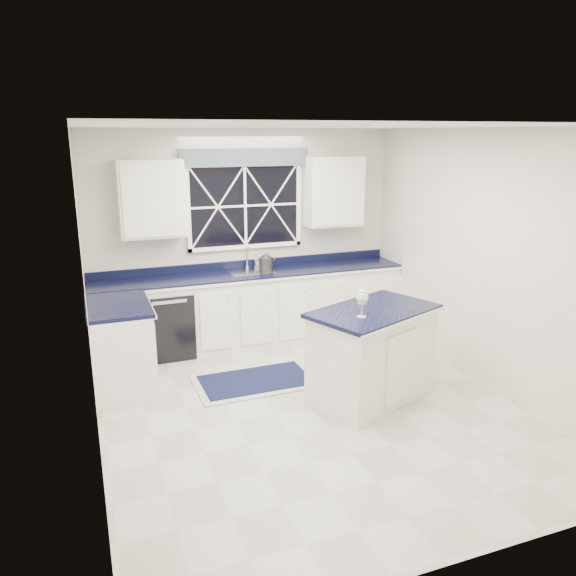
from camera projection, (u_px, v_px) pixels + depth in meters
name	position (u px, v px, depth m)	size (l,w,h in m)	color
ground	(311.00, 408.00, 5.58)	(4.50, 4.50, 0.00)	#B2B2AD
back_wall	(245.00, 236.00, 7.25)	(4.00, 0.10, 2.70)	silver
base_cabinets	(231.00, 316.00, 6.96)	(3.99, 1.60, 0.90)	white
countertop	(252.00, 274.00, 7.10)	(3.98, 0.64, 0.04)	black
dishwasher	(167.00, 322.00, 6.86)	(0.60, 0.58, 0.82)	black
window	(245.00, 199.00, 7.08)	(1.65, 0.09, 1.26)	black
upper_cabinets	(248.00, 195.00, 6.95)	(3.10, 0.34, 0.90)	white
faucet	(247.00, 257.00, 7.22)	(0.05, 0.20, 0.30)	#B8B8BA
island	(372.00, 354.00, 5.69)	(1.48, 1.20, 0.96)	white
rug	(256.00, 381.00, 6.18)	(1.34, 0.82, 0.02)	#A6A7A2
kettle	(266.00, 261.00, 7.24)	(0.31, 0.20, 0.22)	#2C2C2E
wine_glass	(362.00, 299.00, 5.28)	(0.11, 0.11, 0.26)	silver
soap_bottle	(259.00, 262.00, 7.30)	(0.08, 0.08, 0.17)	silver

